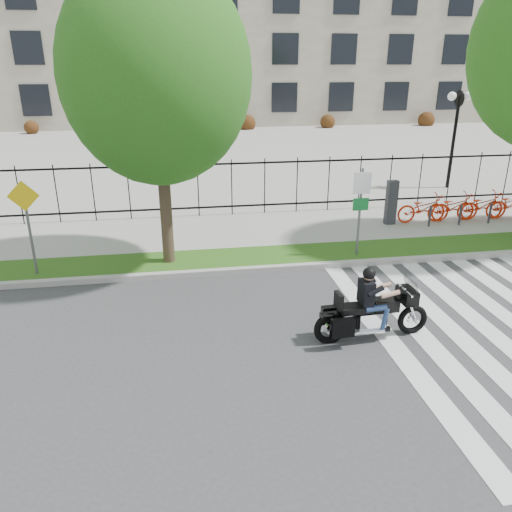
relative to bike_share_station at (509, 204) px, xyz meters
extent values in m
plane|color=#373739|center=(-9.64, -7.20, -0.65)|extent=(120.00, 120.00, 0.00)
cube|color=#A19E98|center=(-9.64, -3.10, -0.57)|extent=(60.00, 0.20, 0.15)
cube|color=#295916|center=(-9.64, -2.25, -0.57)|extent=(60.00, 1.50, 0.15)
cube|color=#9A9890|center=(-9.64, 0.25, -0.57)|extent=(60.00, 3.50, 0.15)
cube|color=#9A9890|center=(-9.64, 17.80, -0.60)|extent=(80.00, 34.00, 0.10)
cube|color=gray|center=(-9.64, 37.80, 9.35)|extent=(60.00, 20.00, 20.00)
cylinder|color=black|center=(0.36, 4.80, 1.35)|extent=(0.14, 0.14, 4.00)
cylinder|color=black|center=(0.36, 4.80, 3.25)|extent=(0.06, 0.70, 0.70)
sphere|color=white|center=(0.01, 4.80, 3.35)|extent=(0.36, 0.36, 0.36)
sphere|color=white|center=(0.71, 4.80, 3.35)|extent=(0.36, 0.36, 0.36)
cylinder|color=#35251D|center=(-11.91, -2.25, 1.25)|extent=(0.32, 0.32, 3.50)
ellipsoid|color=#1D4E12|center=(-11.91, -2.25, 4.42)|extent=(4.72, 4.72, 5.42)
cube|color=#2D2D33|center=(-4.43, 0.00, 0.25)|extent=(0.35, 0.25, 1.50)
imported|color=red|center=(-3.23, 0.00, 0.00)|extent=(1.87, 0.65, 0.98)
cylinder|color=#2D2D33|center=(-3.23, -0.50, -0.15)|extent=(0.08, 0.08, 0.70)
imported|color=red|center=(-2.13, 0.00, 0.00)|extent=(1.87, 0.65, 0.98)
cylinder|color=#2D2D33|center=(-2.13, -0.50, -0.15)|extent=(0.08, 0.08, 0.70)
imported|color=red|center=(-1.03, 0.00, 0.00)|extent=(1.87, 0.65, 0.98)
cylinder|color=#2D2D33|center=(-1.03, -0.50, -0.15)|extent=(0.08, 0.08, 0.70)
imported|color=red|center=(0.07, 0.00, 0.00)|extent=(1.87, 0.65, 0.98)
cylinder|color=#59595B|center=(-6.55, -2.60, 0.75)|extent=(0.07, 0.07, 2.50)
cube|color=white|center=(-6.55, -2.64, 1.60)|extent=(0.50, 0.03, 0.60)
cube|color=#0C6626|center=(-6.55, -2.64, 1.00)|extent=(0.45, 0.03, 0.35)
cylinder|color=#59595B|center=(-15.35, -2.60, 0.70)|extent=(0.07, 0.07, 2.40)
cube|color=yellow|center=(-15.35, -2.64, 1.60)|extent=(0.78, 0.03, 0.78)
torus|color=black|center=(-6.88, -6.86, -0.32)|extent=(0.66, 0.15, 0.66)
torus|color=black|center=(-8.68, -6.94, -0.32)|extent=(0.70, 0.17, 0.69)
cube|color=black|center=(-7.07, -6.87, 0.26)|extent=(0.31, 0.54, 0.29)
cube|color=#26262B|center=(-7.00, -6.86, 0.48)|extent=(0.16, 0.48, 0.29)
cube|color=silver|center=(-7.83, -6.90, -0.22)|extent=(0.58, 0.35, 0.38)
cube|color=black|center=(-7.54, -6.89, 0.10)|extent=(0.54, 0.35, 0.25)
cube|color=black|center=(-8.16, -6.92, 0.08)|extent=(0.68, 0.37, 0.13)
cube|color=black|center=(-8.54, -6.93, 0.29)|extent=(0.11, 0.33, 0.32)
cube|color=black|center=(-8.53, -7.22, -0.17)|extent=(0.48, 0.17, 0.38)
cube|color=black|center=(-8.55, -6.65, -0.17)|extent=(0.48, 0.17, 0.38)
cube|color=black|center=(-7.97, -6.91, 0.42)|extent=(0.24, 0.39, 0.49)
sphere|color=tan|center=(-7.94, -6.91, 0.78)|extent=(0.22, 0.22, 0.22)
sphere|color=black|center=(-7.94, -6.91, 0.82)|extent=(0.26, 0.26, 0.26)
camera|label=1|loc=(-11.59, -15.44, 4.72)|focal=35.00mm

